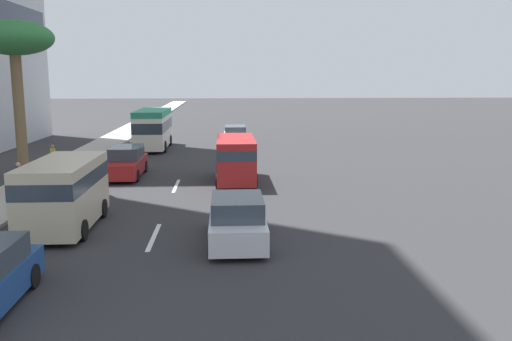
{
  "coord_description": "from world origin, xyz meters",
  "views": [
    {
      "loc": [
        -3.66,
        -2.47,
        5.45
      ],
      "look_at": [
        18.3,
        -3.74,
        1.58
      ],
      "focal_mm": 37.86,
      "sensor_mm": 36.0,
      "label": 1
    }
  ],
  "objects": [
    {
      "name": "ground_plane",
      "position": [
        31.5,
        0.0,
        0.0
      ],
      "size": [
        198.0,
        198.0,
        0.0
      ],
      "primitive_type": "plane",
      "color": "#2D2D30"
    },
    {
      "name": "sidewalk_right",
      "position": [
        31.5,
        7.05,
        0.07
      ],
      "size": [
        162.0,
        2.79,
        0.15
      ],
      "primitive_type": "cube",
      "color": "#B2ADA3",
      "rests_on": "ground_plane"
    },
    {
      "name": "lane_stripe_mid",
      "position": [
        14.31,
        0.0,
        0.01
      ],
      "size": [
        3.2,
        0.16,
        0.01
      ],
      "primitive_type": "cube",
      "color": "silver",
      "rests_on": "ground_plane"
    },
    {
      "name": "lane_stripe_far",
      "position": [
        23.03,
        0.0,
        0.01
      ],
      "size": [
        3.2,
        0.16,
        0.01
      ],
      "primitive_type": "cube",
      "color": "silver",
      "rests_on": "ground_plane"
    },
    {
      "name": "van_lead",
      "position": [
        15.57,
        3.3,
        1.42
      ],
      "size": [
        5.07,
        2.19,
        2.48
      ],
      "rotation": [
        0.0,
        0.0,
        3.14
      ],
      "color": "beige",
      "rests_on": "ground_plane"
    },
    {
      "name": "car_third",
      "position": [
        13.51,
        -2.85,
        0.75
      ],
      "size": [
        4.27,
        1.87,
        1.59
      ],
      "color": "silver",
      "rests_on": "ground_plane"
    },
    {
      "name": "car_fourth",
      "position": [
        38.59,
        -3.28,
        0.76
      ],
      "size": [
        4.7,
        1.81,
        1.6
      ],
      "color": "white",
      "rests_on": "ground_plane"
    },
    {
      "name": "minibus_fifth",
      "position": [
        37.18,
        2.92,
        1.62
      ],
      "size": [
        6.76,
        2.3,
        2.96
      ],
      "rotation": [
        0.0,
        0.0,
        3.14
      ],
      "color": "silver",
      "rests_on": "ground_plane"
    },
    {
      "name": "van_sixth",
      "position": [
        23.88,
        -3.02,
        1.32
      ],
      "size": [
        5.14,
        2.05,
        2.3
      ],
      "color": "#A51E1E",
      "rests_on": "ground_plane"
    },
    {
      "name": "car_seventh",
      "position": [
        25.8,
        2.94,
        0.78
      ],
      "size": [
        4.79,
        1.81,
        1.64
      ],
      "rotation": [
        0.0,
        0.0,
        3.14
      ],
      "color": "#A51E1E",
      "rests_on": "ground_plane"
    },
    {
      "name": "pedestrian_near_lamp",
      "position": [
        20.09,
        6.56,
        1.02
      ],
      "size": [
        0.37,
        0.39,
        1.59
      ],
      "rotation": [
        0.0,
        0.0,
        5.34
      ],
      "color": "beige",
      "rests_on": "sidewalk_right"
    },
    {
      "name": "pedestrian_mid_block",
      "position": [
        26.15,
        6.95,
        1.02
      ],
      "size": [
        0.34,
        0.25,
        1.6
      ],
      "rotation": [
        0.0,
        0.0,
        3.23
      ],
      "color": "navy",
      "rests_on": "sidewalk_right"
    },
    {
      "name": "palm_tree",
      "position": [
        21.89,
        6.99,
        6.87
      ],
      "size": [
        3.51,
        3.51,
        7.79
      ],
      "color": "brown",
      "rests_on": "sidewalk_right"
    }
  ]
}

